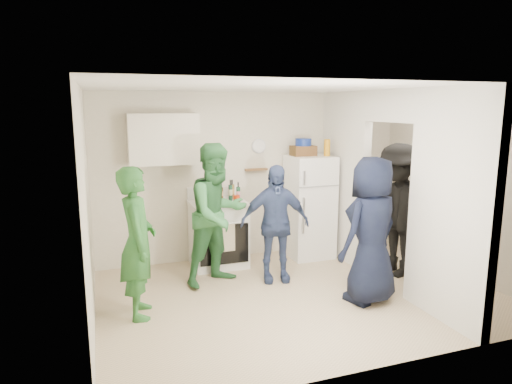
% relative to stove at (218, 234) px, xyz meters
% --- Properties ---
extents(floor, '(4.80, 4.80, 0.00)m').
position_rel_stove_xyz_m(floor, '(0.68, -1.37, -0.47)').
color(floor, '#CBB68F').
rests_on(floor, ground).
extents(wall_back, '(4.80, 0.00, 4.80)m').
position_rel_stove_xyz_m(wall_back, '(0.68, 0.33, 0.78)').
color(wall_back, silver).
rests_on(wall_back, floor).
extents(wall_front, '(4.80, 0.00, 4.80)m').
position_rel_stove_xyz_m(wall_front, '(0.68, -3.07, 0.78)').
color(wall_front, silver).
rests_on(wall_front, floor).
extents(wall_left, '(0.00, 3.40, 3.40)m').
position_rel_stove_xyz_m(wall_left, '(-1.72, -1.37, 0.78)').
color(wall_left, silver).
rests_on(wall_left, floor).
extents(wall_right, '(0.00, 3.40, 3.40)m').
position_rel_stove_xyz_m(wall_right, '(3.08, -1.37, 0.78)').
color(wall_right, silver).
rests_on(wall_right, floor).
extents(ceiling, '(4.80, 4.80, 0.00)m').
position_rel_stove_xyz_m(ceiling, '(0.68, -1.37, 2.03)').
color(ceiling, white).
rests_on(ceiling, wall_back).
extents(partition_pier_back, '(0.12, 1.20, 2.50)m').
position_rel_stove_xyz_m(partition_pier_back, '(1.88, -0.27, 0.78)').
color(partition_pier_back, silver).
rests_on(partition_pier_back, floor).
extents(partition_pier_front, '(0.12, 1.20, 2.50)m').
position_rel_stove_xyz_m(partition_pier_front, '(1.88, -2.47, 0.78)').
color(partition_pier_front, silver).
rests_on(partition_pier_front, floor).
extents(partition_header, '(0.12, 1.00, 0.40)m').
position_rel_stove_xyz_m(partition_header, '(1.88, -1.37, 1.83)').
color(partition_header, silver).
rests_on(partition_header, partition_pier_back).
extents(stove, '(0.80, 0.66, 0.95)m').
position_rel_stove_xyz_m(stove, '(0.00, 0.00, 0.00)').
color(stove, white).
rests_on(stove, floor).
extents(upper_cabinet, '(0.95, 0.34, 0.70)m').
position_rel_stove_xyz_m(upper_cabinet, '(-0.72, 0.15, 1.38)').
color(upper_cabinet, silver).
rests_on(upper_cabinet, wall_back).
extents(fridge, '(0.64, 0.62, 1.56)m').
position_rel_stove_xyz_m(fridge, '(1.44, -0.03, 0.31)').
color(fridge, white).
rests_on(fridge, floor).
extents(wicker_basket, '(0.35, 0.25, 0.15)m').
position_rel_stove_xyz_m(wicker_basket, '(1.34, 0.02, 1.16)').
color(wicker_basket, brown).
rests_on(wicker_basket, fridge).
extents(blue_bowl, '(0.24, 0.24, 0.11)m').
position_rel_stove_xyz_m(blue_bowl, '(1.34, 0.02, 1.29)').
color(blue_bowl, navy).
rests_on(blue_bowl, wicker_basket).
extents(yellow_cup_stack_top, '(0.09, 0.09, 0.25)m').
position_rel_stove_xyz_m(yellow_cup_stack_top, '(1.66, -0.13, 1.21)').
color(yellow_cup_stack_top, orange).
rests_on(yellow_cup_stack_top, fridge).
extents(wall_clock, '(0.22, 0.02, 0.22)m').
position_rel_stove_xyz_m(wall_clock, '(0.73, 0.31, 1.23)').
color(wall_clock, white).
rests_on(wall_clock, wall_back).
extents(spice_shelf, '(0.35, 0.08, 0.03)m').
position_rel_stove_xyz_m(spice_shelf, '(0.68, 0.28, 0.88)').
color(spice_shelf, olive).
rests_on(spice_shelf, wall_back).
extents(nook_window, '(0.03, 0.70, 0.80)m').
position_rel_stove_xyz_m(nook_window, '(3.06, -1.17, 1.18)').
color(nook_window, black).
rests_on(nook_window, wall_right).
extents(nook_window_frame, '(0.04, 0.76, 0.86)m').
position_rel_stove_xyz_m(nook_window_frame, '(3.05, -1.17, 1.18)').
color(nook_window_frame, white).
rests_on(nook_window_frame, wall_right).
extents(nook_valance, '(0.04, 0.82, 0.18)m').
position_rel_stove_xyz_m(nook_valance, '(3.02, -1.17, 1.53)').
color(nook_valance, white).
rests_on(nook_valance, wall_right).
extents(yellow_cup_stack_stove, '(0.09, 0.09, 0.25)m').
position_rel_stove_xyz_m(yellow_cup_stack_stove, '(-0.12, -0.22, 0.60)').
color(yellow_cup_stack_stove, '#FFFC15').
rests_on(yellow_cup_stack_stove, stove).
extents(red_cup, '(0.09, 0.09, 0.12)m').
position_rel_stove_xyz_m(red_cup, '(0.22, -0.20, 0.53)').
color(red_cup, '#A8270B').
rests_on(red_cup, stove).
extents(person_green_left, '(0.46, 0.65, 1.67)m').
position_rel_stove_xyz_m(person_green_left, '(-1.23, -1.28, 0.36)').
color(person_green_left, '#32722D').
rests_on(person_green_left, floor).
extents(person_green_center, '(1.10, 0.99, 1.84)m').
position_rel_stove_xyz_m(person_green_center, '(-0.17, -0.64, 0.45)').
color(person_green_center, '#357A3D').
rests_on(person_green_center, floor).
extents(person_denim, '(0.97, 0.54, 1.56)m').
position_rel_stove_xyz_m(person_denim, '(0.56, -0.80, 0.30)').
color(person_denim, '#38417C').
rests_on(person_denim, floor).
extents(person_navy, '(0.98, 0.80, 1.74)m').
position_rel_stove_xyz_m(person_navy, '(1.38, -1.80, 0.39)').
color(person_navy, black).
rests_on(person_navy, floor).
extents(person_nook, '(0.89, 1.28, 1.81)m').
position_rel_stove_xyz_m(person_nook, '(2.22, -1.14, 0.43)').
color(person_nook, black).
rests_on(person_nook, floor).
extents(bottle_a, '(0.06, 0.06, 0.27)m').
position_rel_stove_xyz_m(bottle_a, '(-0.27, 0.11, 0.61)').
color(bottle_a, brown).
rests_on(bottle_a, stove).
extents(bottle_b, '(0.06, 0.06, 0.29)m').
position_rel_stove_xyz_m(bottle_b, '(-0.20, -0.08, 0.62)').
color(bottle_b, '#1E3D14').
rests_on(bottle_b, stove).
extents(bottle_c, '(0.07, 0.07, 0.31)m').
position_rel_stove_xyz_m(bottle_c, '(-0.09, 0.16, 0.63)').
color(bottle_c, '#ACBABA').
rests_on(bottle_c, stove).
extents(bottle_d, '(0.06, 0.06, 0.27)m').
position_rel_stove_xyz_m(bottle_d, '(0.01, -0.04, 0.61)').
color(bottle_d, brown).
rests_on(bottle_d, stove).
extents(bottle_e, '(0.07, 0.07, 0.30)m').
position_rel_stove_xyz_m(bottle_e, '(0.08, 0.19, 0.63)').
color(bottle_e, '#A4B2B6').
rests_on(bottle_e, stove).
extents(bottle_f, '(0.06, 0.06, 0.30)m').
position_rel_stove_xyz_m(bottle_f, '(0.20, 0.03, 0.63)').
color(bottle_f, '#163D2A').
rests_on(bottle_f, stove).
extents(bottle_g, '(0.07, 0.07, 0.28)m').
position_rel_stove_xyz_m(bottle_g, '(0.26, 0.16, 0.62)').
color(bottle_g, olive).
rests_on(bottle_g, stove).
extents(bottle_h, '(0.06, 0.06, 0.27)m').
position_rel_stove_xyz_m(bottle_h, '(-0.29, -0.14, 0.61)').
color(bottle_h, silver).
rests_on(bottle_h, stove).
extents(bottle_i, '(0.07, 0.07, 0.25)m').
position_rel_stove_xyz_m(bottle_i, '(0.07, 0.09, 0.60)').
color(bottle_i, '#55340E').
rests_on(bottle_i, stove).
extents(bottle_j, '(0.06, 0.06, 0.28)m').
position_rel_stove_xyz_m(bottle_j, '(0.28, -0.08, 0.62)').
color(bottle_j, '#1C5230').
rests_on(bottle_j, stove).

